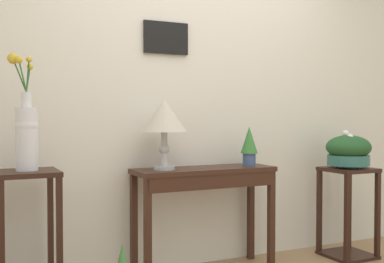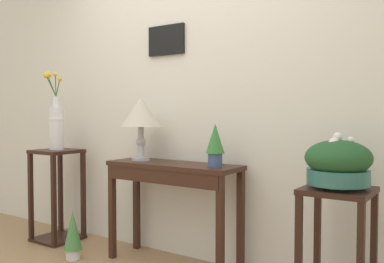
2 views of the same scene
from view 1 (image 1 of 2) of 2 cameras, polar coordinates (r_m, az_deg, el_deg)
The scene contains 8 objects.
back_wall_with_art at distance 3.80m, azimuth -0.06°, elevation 5.48°, with size 9.00×0.13×2.80m.
console_table at distance 3.56m, azimuth 1.59°, elevation -6.45°, with size 1.05×0.35×0.78m.
table_lamp at distance 3.41m, azimuth -3.29°, elevation 1.61°, with size 0.33×0.33×0.50m.
potted_plant_on_console at distance 3.72m, azimuth 6.75°, elevation -1.49°, with size 0.13×0.13×0.30m.
pedestal_stand_left at distance 3.18m, azimuth -18.78°, elevation -11.78°, with size 0.37×0.37×0.82m.
flower_vase_tall_left at distance 3.10m, azimuth -18.94°, elevation 0.15°, with size 0.18×0.16×0.71m.
pedestal_stand_right at distance 4.22m, azimuth 17.88°, elevation -9.06°, with size 0.37×0.37×0.74m.
planter_bowl_wide_right at distance 4.16m, azimuth 17.95°, elevation -2.17°, with size 0.36×0.36×0.31m.
Camera 1 is at (-1.63, -1.97, 1.15)m, focal length 45.27 mm.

